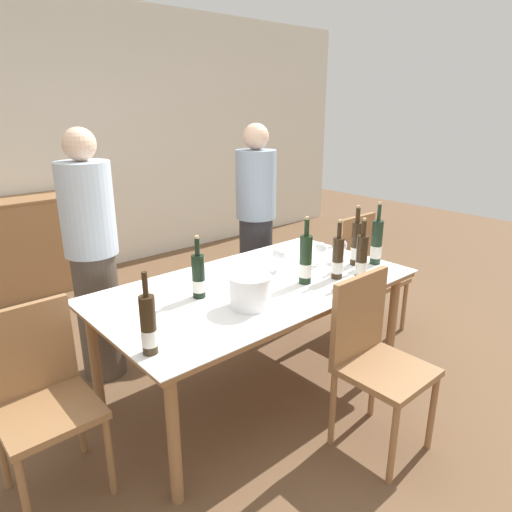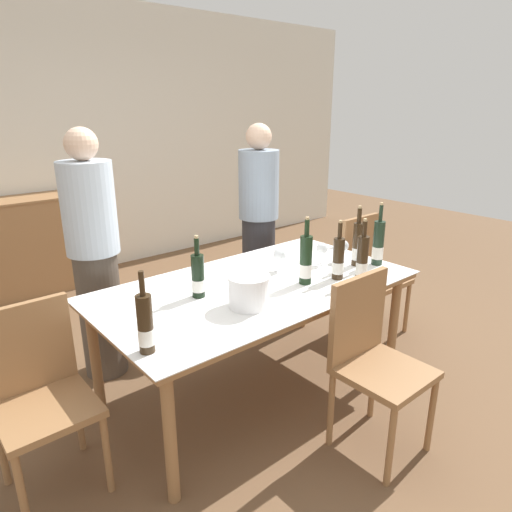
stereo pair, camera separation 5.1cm
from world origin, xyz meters
name	(u,v)px [view 1 (the left image)]	position (x,y,z in m)	size (l,w,h in m)	color
ground_plane	(256,388)	(0.00, 0.00, 0.00)	(12.00, 12.00, 0.00)	brown
back_wall	(64,142)	(0.00, 2.97, 1.40)	(8.00, 0.10, 2.80)	silver
sideboard_cabinet	(6,250)	(-0.77, 2.68, 0.47)	(1.32, 0.46, 0.94)	#996B42
dining_table	(256,293)	(0.00, 0.00, 0.67)	(1.92, 1.05, 0.74)	#996B42
ice_bucket	(250,290)	(-0.23, -0.22, 0.83)	(0.23, 0.23, 0.18)	white
wine_bottle_0	(338,259)	(0.45, -0.26, 0.86)	(0.07, 0.07, 0.37)	#332314
wine_bottle_1	(356,244)	(0.74, -0.17, 0.88)	(0.06, 0.06, 0.41)	#332314
wine_bottle_2	(376,243)	(0.86, -0.25, 0.88)	(0.07, 0.07, 0.43)	#1E3323
wine_bottle_3	(199,277)	(-0.37, 0.07, 0.86)	(0.07, 0.07, 0.36)	black
wine_bottle_4	(149,326)	(-0.88, -0.30, 0.86)	(0.07, 0.07, 0.38)	#332314
wine_bottle_5	(306,261)	(0.24, -0.18, 0.88)	(0.08, 0.08, 0.41)	black
wine_bottle_6	(361,259)	(0.53, -0.37, 0.87)	(0.07, 0.07, 0.39)	#332314
wine_glass_0	(321,249)	(0.57, -0.01, 0.84)	(0.08, 0.08, 0.15)	white
wine_glass_1	(279,255)	(0.27, 0.08, 0.84)	(0.09, 0.09, 0.15)	white
wine_glass_2	(342,246)	(0.73, -0.06, 0.84)	(0.08, 0.08, 0.15)	white
chair_near_front	(373,351)	(0.16, -0.75, 0.54)	(0.42, 0.42, 0.94)	#996B42
chair_left_end	(40,389)	(-1.26, 0.09, 0.52)	(0.42, 0.42, 0.91)	#996B42
chair_right_end	(365,266)	(1.26, 0.09, 0.53)	(0.42, 0.42, 0.92)	#996B42
person_host	(93,260)	(-0.66, 0.84, 0.83)	(0.33, 0.33, 1.65)	#51473D
person_guest_left	(256,224)	(0.76, 0.86, 0.82)	(0.33, 0.33, 1.63)	#2D2D33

